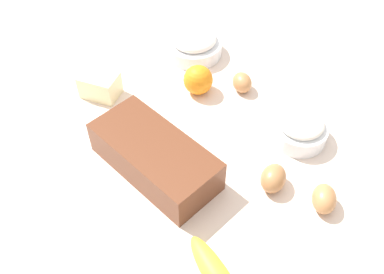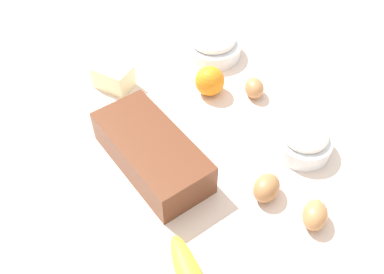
{
  "view_description": "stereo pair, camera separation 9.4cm",
  "coord_description": "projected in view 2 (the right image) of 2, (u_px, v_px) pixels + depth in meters",
  "views": [
    {
      "loc": [
        -0.42,
        0.47,
        0.74
      ],
      "look_at": [
        0.0,
        0.0,
        0.04
      ],
      "focal_mm": 41.06,
      "sensor_mm": 36.0,
      "label": 1
    },
    {
      "loc": [
        -0.49,
        0.4,
        0.74
      ],
      "look_at": [
        0.0,
        0.0,
        0.04
      ],
      "focal_mm": 41.06,
      "sensor_mm": 36.0,
      "label": 2
    }
  ],
  "objects": [
    {
      "name": "ground_plane",
      "position": [
        192.0,
        152.0,
        0.98
      ],
      "size": [
        2.4,
        2.4,
        0.02
      ],
      "primitive_type": "cube",
      "color": "beige"
    },
    {
      "name": "loaf_pan",
      "position": [
        152.0,
        151.0,
        0.92
      ],
      "size": [
        0.29,
        0.15,
        0.08
      ],
      "rotation": [
        0.0,
        0.0,
        -0.05
      ],
      "color": "brown",
      "rests_on": "ground_plane"
    },
    {
      "name": "flour_bowl",
      "position": [
        304.0,
        141.0,
        0.95
      ],
      "size": [
        0.12,
        0.12,
        0.07
      ],
      "color": "white",
      "rests_on": "ground_plane"
    },
    {
      "name": "sugar_bowl",
      "position": [
        213.0,
        45.0,
        1.18
      ],
      "size": [
        0.15,
        0.15,
        0.07
      ],
      "color": "white",
      "rests_on": "ground_plane"
    },
    {
      "name": "orange_fruit",
      "position": [
        210.0,
        81.0,
        1.07
      ],
      "size": [
        0.07,
        0.07,
        0.07
      ],
      "primitive_type": "sphere",
      "color": "orange",
      "rests_on": "ground_plane"
    },
    {
      "name": "butter_block",
      "position": [
        113.0,
        77.0,
        1.09
      ],
      "size": [
        0.11,
        0.09,
        0.06
      ],
      "primitive_type": "cube",
      "rotation": [
        0.0,
        0.0,
        0.37
      ],
      "color": "#F4EDB2",
      "rests_on": "ground_plane"
    },
    {
      "name": "egg_near_butter",
      "position": [
        266.0,
        188.0,
        0.87
      ],
      "size": [
        0.07,
        0.08,
        0.05
      ],
      "primitive_type": "ellipsoid",
      "rotation": [
        0.0,
        1.57,
        5.05
      ],
      "color": "#AA7345",
      "rests_on": "ground_plane"
    },
    {
      "name": "egg_beside_bowl",
      "position": [
        315.0,
        215.0,
        0.83
      ],
      "size": [
        0.08,
        0.08,
        0.05
      ],
      "primitive_type": "ellipsoid",
      "rotation": [
        0.0,
        1.57,
        2.13
      ],
      "color": "#B37949",
      "rests_on": "ground_plane"
    },
    {
      "name": "egg_loose",
      "position": [
        254.0,
        88.0,
        1.08
      ],
      "size": [
        0.08,
        0.07,
        0.05
      ],
      "primitive_type": "ellipsoid",
      "rotation": [
        0.0,
        1.57,
        2.56
      ],
      "color": "#B27849",
      "rests_on": "ground_plane"
    }
  ]
}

